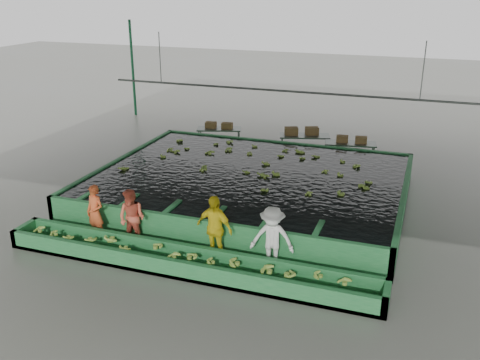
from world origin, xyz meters
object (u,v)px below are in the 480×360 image
(worker_b, at_px, (132,218))
(box_stack_right, at_px, (351,142))
(packing_table_right, at_px, (350,154))
(box_stack_left, at_px, (219,128))
(sorting_trough, at_px, (185,262))
(worker_c, at_px, (214,228))
(box_stack_mid, at_px, (301,134))
(worker_d, at_px, (272,239))
(packing_table_mid, at_px, (304,146))
(worker_a, at_px, (95,212))
(packing_table_left, at_px, (219,138))
(flotation_tank, at_px, (250,186))

(worker_b, bearing_deg, box_stack_right, 66.67)
(packing_table_right, bearing_deg, box_stack_left, 175.73)
(worker_b, bearing_deg, sorting_trough, -18.68)
(sorting_trough, bearing_deg, worker_c, 59.27)
(box_stack_mid, bearing_deg, worker_b, -104.70)
(sorting_trough, relative_size, worker_d, 5.85)
(box_stack_left, bearing_deg, worker_c, -68.89)
(sorting_trough, bearing_deg, packing_table_mid, 86.29)
(sorting_trough, relative_size, packing_table_mid, 4.92)
(worker_d, distance_m, box_stack_mid, 9.52)
(worker_a, height_order, box_stack_mid, worker_a)
(packing_table_left, relative_size, box_stack_right, 1.60)
(flotation_tank, height_order, worker_a, worker_a)
(worker_b, bearing_deg, flotation_tank, 69.18)
(sorting_trough, height_order, worker_b, worker_b)
(worker_a, bearing_deg, box_stack_right, 71.45)
(worker_b, height_order, packing_table_left, worker_b)
(worker_c, relative_size, box_stack_left, 1.52)
(packing_table_left, height_order, box_stack_right, box_stack_right)
(box_stack_right, bearing_deg, worker_d, -93.76)
(box_stack_left, distance_m, box_stack_right, 5.79)
(worker_d, bearing_deg, worker_b, 173.17)
(box_stack_mid, bearing_deg, worker_a, -111.15)
(worker_c, distance_m, packing_table_left, 10.07)
(packing_table_right, distance_m, box_stack_left, 5.78)
(worker_b, bearing_deg, worker_d, 3.60)
(worker_c, relative_size, box_stack_mid, 1.30)
(box_stack_right, bearing_deg, box_stack_mid, 169.35)
(worker_a, distance_m, box_stack_left, 9.40)
(worker_d, height_order, packing_table_mid, worker_d)
(box_stack_left, bearing_deg, flotation_tank, -58.26)
(worker_d, distance_m, packing_table_right, 9.00)
(sorting_trough, bearing_deg, worker_a, 165.63)
(worker_d, height_order, packing_table_left, worker_d)
(worker_d, bearing_deg, worker_a, 173.17)
(sorting_trough, xyz_separation_m, packing_table_right, (2.60, 9.77, 0.20))
(flotation_tank, height_order, worker_c, worker_c)
(worker_a, distance_m, worker_b, 1.17)
(flotation_tank, xyz_separation_m, packing_table_right, (2.60, 4.67, -0.00))
(worker_c, xyz_separation_m, box_stack_mid, (0.04, 9.40, 0.03))
(worker_a, relative_size, worker_b, 0.99)
(packing_table_left, distance_m, box_stack_mid, 3.69)
(sorting_trough, relative_size, box_stack_mid, 7.23)
(sorting_trough, bearing_deg, packing_table_left, 107.14)
(flotation_tank, bearing_deg, box_stack_left, 121.74)
(packing_table_left, height_order, box_stack_mid, box_stack_mid)
(packing_table_mid, xyz_separation_m, box_stack_mid, (-0.14, 0.05, 0.46))
(flotation_tank, relative_size, packing_table_right, 5.06)
(sorting_trough, bearing_deg, box_stack_right, 75.04)
(sorting_trough, height_order, packing_table_mid, packing_table_mid)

